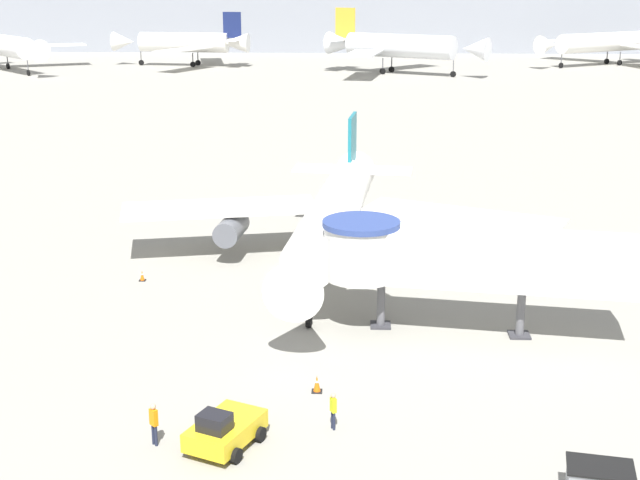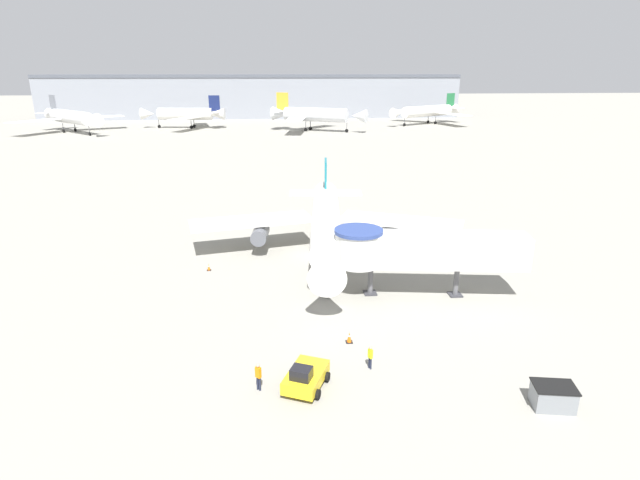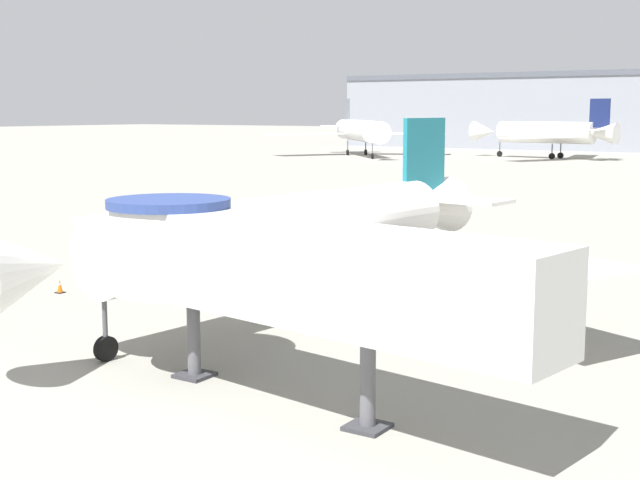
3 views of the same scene
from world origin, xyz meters
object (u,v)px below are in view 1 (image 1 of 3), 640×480
Objects in this scene: jet_bridge at (453,256)px; ground_crew_marshaller at (333,408)px; background_jet_green_tail at (607,42)px; background_jet_gray_tail at (1,45)px; traffic_cone_port_wing at (142,276)px; traffic_cone_starboard_wing at (515,268)px; traffic_cone_near_nose at (317,384)px; background_jet_gold_tail at (398,46)px; background_jet_navy_tail at (187,42)px; main_airplane at (334,213)px; ground_crew_wing_walker at (154,421)px; pushback_tug_yellow at (224,430)px.

jet_bridge reaches higher than ground_crew_marshaller.
background_jet_green_tail reaches higher than jet_bridge.
traffic_cone_port_wing is at bearing -107.89° from background_jet_gray_tail.
traffic_cone_port_wing is (-23.34, -2.42, -0.02)m from traffic_cone_starboard_wing.
jet_bridge is 20.24× the size of traffic_cone_near_nose.
traffic_cone_near_nose is 1.14× the size of traffic_cone_starboard_wing.
jet_bridge is at bearing -153.69° from background_jet_gold_tail.
ground_crew_marshaller is 0.05× the size of background_jet_green_tail.
background_jet_navy_tail reaches higher than traffic_cone_port_wing.
background_jet_green_tail is at bearing 74.60° from main_airplane.
jet_bridge reaches higher than ground_crew_wing_walker.
jet_bridge reaches higher than traffic_cone_starboard_wing.
background_jet_gray_tail reaches higher than pushback_tug_yellow.
traffic_cone_port_wing is 0.40× the size of ground_crew_marshaller.
traffic_cone_starboard_wing is 0.43× the size of ground_crew_marshaller.
background_jet_gray_tail is 35.92m from background_jet_navy_tail.
background_jet_gold_tail reaches higher than pushback_tug_yellow.
ground_crew_wing_walker is (-6.67, -23.11, -2.51)m from main_airplane.
background_jet_gold_tail is (20.85, 119.36, 4.90)m from traffic_cone_port_wing.
pushback_tug_yellow is 21.45m from traffic_cone_port_wing.
background_jet_gray_tail is at bearing 123.50° from traffic_cone_starboard_wing.
background_jet_green_tail is (52.94, 134.51, 1.14)m from main_airplane.
main_airplane reaches higher than traffic_cone_starboard_wing.
background_jet_navy_tail is 44.32m from background_jet_gold_tail.
background_jet_navy_tail is (34.46, 10.13, -0.14)m from background_jet_gray_tail.
background_jet_gold_tail is (76.82, -2.91, 0.30)m from background_jet_gray_tail.
background_jet_gray_tail reaches higher than ground_crew_wing_walker.
background_jet_navy_tail is at bearing -26.11° from background_jet_gray_tail.
pushback_tug_yellow is 5.58× the size of traffic_cone_starboard_wing.
traffic_cone_starboard_wing is 0.02× the size of background_jet_gold_tail.
traffic_cone_port_wing is 0.02× the size of background_jet_navy_tail.
background_jet_green_tail is at bearing 112.14° from ground_crew_wing_walker.
background_jet_navy_tail is at bearing 109.04° from traffic_cone_starboard_wing.
traffic_cone_near_nose is at bearing 19.69° from background_jet_navy_tail.
main_airplane is at bearing -53.38° from background_jet_green_tail.
main_airplane reaches higher than traffic_cone_port_wing.
traffic_cone_starboard_wing is 23.46m from ground_crew_marshaller.
background_jet_navy_tail is (-44.85, 129.98, 4.43)m from traffic_cone_starboard_wing.
background_jet_green_tail is (56.78, 157.66, 3.95)m from pushback_tug_yellow.
traffic_cone_port_wing is at bearing 16.30° from background_jet_navy_tail.
traffic_cone_near_nose is at bearing -85.01° from main_airplane.
jet_bridge is 10.73m from traffic_cone_near_nose.
main_airplane reaches higher than ground_crew_marshaller.
background_jet_green_tail is 121.72m from background_jet_gray_tail.
traffic_cone_near_nose is 8.10m from ground_crew_wing_walker.
pushback_tug_yellow is at bearing -124.60° from traffic_cone_near_nose.
ground_crew_marshaller is 0.06× the size of background_jet_gray_tail.
background_jet_gray_tail reaches higher than background_jet_green_tail.
traffic_cone_port_wing is at bearing 127.71° from traffic_cone_near_nose.
ground_crew_wing_walker is 154.62m from background_jet_navy_tail.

